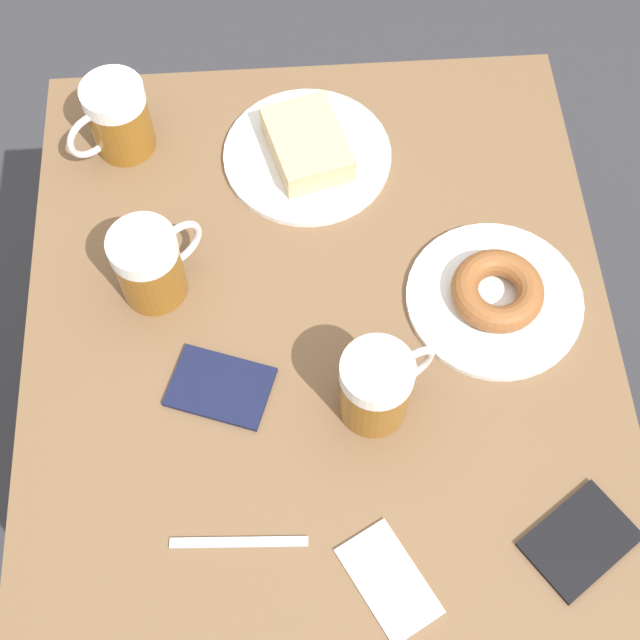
# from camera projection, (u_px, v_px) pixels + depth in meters

# --- Properties ---
(ground_plane) EXTENTS (8.00, 8.00, 0.00)m
(ground_plane) POSITION_uv_depth(u_px,v_px,m) (320.00, 492.00, 1.85)
(ground_plane) COLOR #333338
(table) EXTENTS (0.78, 0.92, 0.76)m
(table) POSITION_uv_depth(u_px,v_px,m) (320.00, 350.00, 1.24)
(table) COLOR brown
(table) RESTS_ON ground_plane
(plate_with_cake) EXTENTS (0.25, 0.25, 0.05)m
(plate_with_cake) POSITION_uv_depth(u_px,v_px,m) (310.00, 150.00, 1.29)
(plate_with_cake) COLOR white
(plate_with_cake) RESTS_ON table
(plate_with_donut) EXTENTS (0.24, 0.24, 0.05)m
(plate_with_donut) POSITION_uv_depth(u_px,v_px,m) (496.00, 295.00, 1.18)
(plate_with_donut) COLOR white
(plate_with_donut) RESTS_ON table
(beer_mug_left) EXTENTS (0.12, 0.09, 0.12)m
(beer_mug_left) POSITION_uv_depth(u_px,v_px,m) (377.00, 386.00, 1.08)
(beer_mug_left) COLOR #8C5619
(beer_mug_left) RESTS_ON table
(beer_mug_center) EXTENTS (0.12, 0.10, 0.12)m
(beer_mug_center) POSITION_uv_depth(u_px,v_px,m) (150.00, 264.00, 1.15)
(beer_mug_center) COLOR #8C5619
(beer_mug_center) RESTS_ON table
(beer_mug_right) EXTENTS (0.12, 0.10, 0.12)m
(beer_mug_right) POSITION_uv_depth(u_px,v_px,m) (117.00, 118.00, 1.27)
(beer_mug_right) COLOR #8C5619
(beer_mug_right) RESTS_ON table
(napkin_folded) EXTENTS (0.12, 0.14, 0.00)m
(napkin_folded) POSITION_uv_depth(u_px,v_px,m) (389.00, 581.00, 1.03)
(napkin_folded) COLOR white
(napkin_folded) RESTS_ON table
(fork) EXTENTS (0.16, 0.02, 0.00)m
(fork) POSITION_uv_depth(u_px,v_px,m) (239.00, 542.00, 1.05)
(fork) COLOR silver
(fork) RESTS_ON table
(passport_near_edge) EXTENTS (0.15, 0.13, 0.01)m
(passport_near_edge) POSITION_uv_depth(u_px,v_px,m) (220.00, 387.00, 1.14)
(passport_near_edge) COLOR #141938
(passport_near_edge) RESTS_ON table
(passport_far_edge) EXTENTS (0.15, 0.14, 0.01)m
(passport_far_edge) POSITION_uv_depth(u_px,v_px,m) (580.00, 541.00, 1.05)
(passport_far_edge) COLOR black
(passport_far_edge) RESTS_ON table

